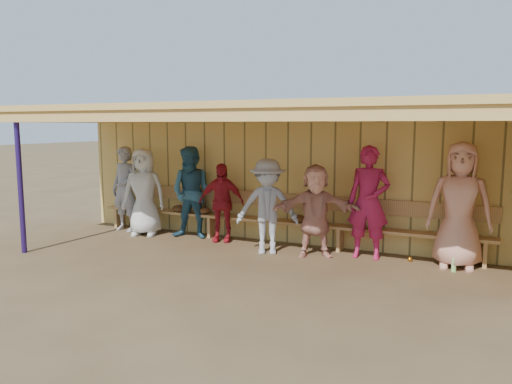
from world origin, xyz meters
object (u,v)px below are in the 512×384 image
player_e (267,206)px  bench (274,215)px  player_h (460,205)px  player_g (369,202)px  player_a (125,189)px  player_c (192,193)px  player_f (315,211)px  player_d (221,203)px  player_b (144,192)px

player_e → bench: size_ratio=0.21×
player_h → player_g: bearing=176.1°
player_a → player_h: 6.41m
player_g → bench: (-1.83, 0.32, -0.40)m
player_c → player_g: 3.40m
player_f → player_d: bearing=147.2°
player_d → player_g: (2.77, -0.01, 0.19)m
player_c → player_h: bearing=-10.9°
player_d → bench: (0.94, 0.31, -0.21)m
player_g → bench: player_g is taller
player_e → player_h: 3.03m
player_a → player_b: bearing=-10.1°
player_b → player_d: bearing=-12.9°
player_a → player_e: 3.44m
player_a → player_h: (6.41, 0.02, 0.10)m
player_b → bench: bearing=-8.6°
player_b → player_f: bearing=-20.8°
player_f → player_e: bearing=167.0°
player_d → player_g: 2.77m
player_c → player_d: player_c is taller
player_f → player_b: bearing=153.9°
player_a → player_f: (4.22, -0.26, -0.10)m
player_e → player_f: size_ratio=1.05×
player_a → player_c: (1.63, 0.02, 0.01)m
player_e → player_f: player_e is taller
player_a → player_b: player_a is taller
player_c → player_h: size_ratio=0.92×
player_b → player_g: bearing=-17.1°
player_e → player_c: bearing=141.9°
player_d → player_g: bearing=-15.2°
player_d → player_f: size_ratio=0.96×
player_g → player_h: bearing=-2.5°
player_b → player_h: player_h is taller
player_b → bench: player_b is taller
player_c → player_f: 2.60m
player_a → player_h: player_h is taller
player_d → bench: bearing=3.0°
player_d → player_e: size_ratio=0.91×
player_a → player_d: (2.27, 0.02, -0.14)m
player_c → bench: (1.58, 0.31, -0.36)m
player_a → bench: bearing=10.6°
player_f → player_h: size_ratio=0.80×
player_g → player_d: bearing=176.7°
player_b → player_f: player_b is taller
player_a → player_f: bearing=1.3°
player_e → player_g: player_g is taller
player_b → player_f: 3.61m
player_b → player_c: (1.02, 0.18, 0.02)m
player_h → player_f: bearing=-177.2°
player_d → player_g: size_ratio=0.79×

